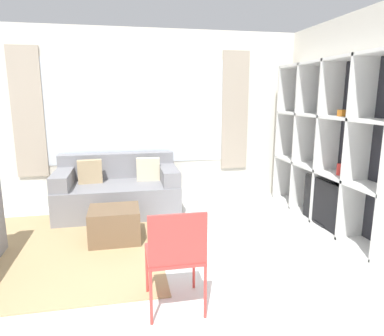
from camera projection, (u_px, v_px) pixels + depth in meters
wall_back at (137, 118)px, 5.38m from camera, size 6.35×0.11×2.70m
wall_right at (357, 124)px, 4.22m from camera, size 0.07×4.60×2.70m
area_rug at (59, 249)px, 3.86m from camera, size 2.22×2.39×0.01m
shelving_unit at (330, 147)px, 4.49m from camera, size 0.36×2.40×2.15m
couch_main at (118, 191)px, 5.03m from camera, size 1.73×0.95×0.83m
ottoman at (115, 225)px, 4.04m from camera, size 0.58×0.50×0.41m
folding_chair at (176, 251)px, 2.65m from camera, size 0.44×0.46×0.86m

